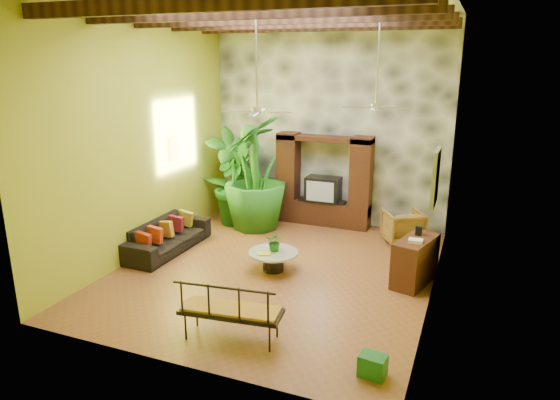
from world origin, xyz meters
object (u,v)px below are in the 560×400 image
at_px(ceiling_fan_back, 376,96).
at_px(wicker_armchair, 403,227).
at_px(iron_bench, 229,309).
at_px(entertainment_center, 323,187).
at_px(sofa, 166,236).
at_px(tall_plant_a, 231,174).
at_px(tall_plant_b, 232,184).
at_px(green_bin, 373,366).
at_px(ceiling_fan_front, 257,99).
at_px(side_console, 415,261).
at_px(coffee_table, 273,258).
at_px(tall_plant_c, 255,173).

height_order(ceiling_fan_back, wicker_armchair, ceiling_fan_back).
distance_m(ceiling_fan_back, iron_bench, 4.99).
xyz_separation_m(ceiling_fan_back, wicker_armchair, (0.52, 1.31, -3.02)).
bearing_deg(entertainment_center, sofa, -130.83).
relative_size(tall_plant_a, tall_plant_b, 1.18).
relative_size(sofa, green_bin, 6.58).
xyz_separation_m(ceiling_fan_front, side_console, (2.85, 0.80, -2.96)).
bearing_deg(iron_bench, ceiling_fan_back, 65.05).
xyz_separation_m(ceiling_fan_front, green_bin, (2.72, -2.34, -3.25)).
distance_m(coffee_table, side_console, 2.73).
bearing_deg(ceiling_fan_front, green_bin, -40.69).
bearing_deg(ceiling_fan_back, green_bin, -76.80).
distance_m(ceiling_fan_front, wicker_armchair, 4.79).
bearing_deg(tall_plant_b, side_console, -22.04).
bearing_deg(side_console, tall_plant_a, 172.01).
height_order(tall_plant_b, side_console, tall_plant_b).
height_order(wicker_armchair, tall_plant_c, tall_plant_c).
distance_m(side_console, green_bin, 3.16).
bearing_deg(ceiling_fan_back, coffee_table, -142.57).
bearing_deg(tall_plant_a, tall_plant_b, -61.61).
bearing_deg(tall_plant_c, iron_bench, -69.74).
relative_size(ceiling_fan_front, tall_plant_b, 0.91).
distance_m(ceiling_fan_back, green_bin, 5.19).
bearing_deg(side_console, ceiling_fan_front, -148.64).
bearing_deg(iron_bench, wicker_armchair, 64.12).
bearing_deg(coffee_table, wicker_armchair, 49.95).
relative_size(entertainment_center, tall_plant_c, 0.86).
bearing_deg(wicker_armchair, sofa, -2.60).
xyz_separation_m(entertainment_center, side_console, (2.65, -2.74, -0.52)).
bearing_deg(tall_plant_a, tall_plant_c, -23.02).
bearing_deg(tall_plant_c, tall_plant_a, 156.98).
bearing_deg(wicker_armchair, side_console, 74.52).
bearing_deg(iron_bench, green_bin, -8.46).
distance_m(entertainment_center, ceiling_fan_front, 4.30).
bearing_deg(iron_bench, tall_plant_c, 103.15).
bearing_deg(tall_plant_a, sofa, -97.79).
relative_size(wicker_armchair, tall_plant_a, 0.35).
distance_m(ceiling_fan_back, side_console, 3.24).
relative_size(tall_plant_b, side_console, 1.85).
xyz_separation_m(sofa, side_console, (5.30, 0.33, 0.11)).
height_order(entertainment_center, iron_bench, entertainment_center).
distance_m(sofa, wicker_armchair, 5.35).
bearing_deg(ceiling_fan_front, sofa, 169.14).
bearing_deg(ceiling_fan_front, iron_bench, -76.56).
bearing_deg(sofa, tall_plant_c, -28.21).
bearing_deg(iron_bench, entertainment_center, 86.30).
relative_size(tall_plant_a, coffee_table, 2.45).
height_order(ceiling_fan_front, wicker_armchair, ceiling_fan_front).
bearing_deg(side_console, wicker_armchair, 119.90).
height_order(entertainment_center, wicker_armchair, entertainment_center).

